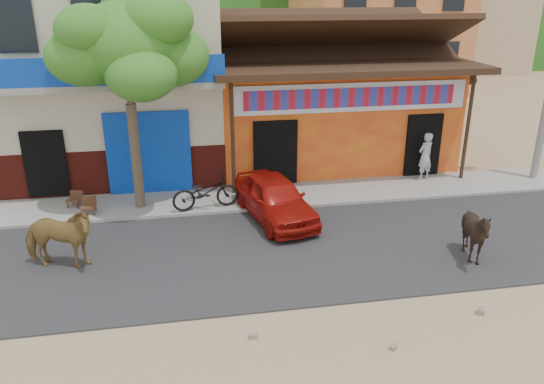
{
  "coord_description": "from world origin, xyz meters",
  "views": [
    {
      "loc": [
        -3.35,
        -8.86,
        6.1
      ],
      "look_at": [
        -1.22,
        3.0,
        1.4
      ],
      "focal_mm": 35.0,
      "sensor_mm": 36.0,
      "label": 1
    }
  ],
  "objects": [
    {
      "name": "dance_club",
      "position": [
        2.0,
        10.0,
        1.8
      ],
      "size": [
        8.0,
        6.0,
        3.6
      ],
      "primitive_type": "cube",
      "color": "orange",
      "rests_on": "ground"
    },
    {
      "name": "red_car",
      "position": [
        -0.88,
        4.44,
        0.64
      ],
      "size": [
        2.15,
        3.77,
        1.21
      ],
      "primitive_type": "imported",
      "rotation": [
        0.0,
        0.0,
        0.22
      ],
      "color": "#A4130B",
      "rests_on": "road"
    },
    {
      "name": "cow_dark",
      "position": [
        3.28,
        1.24,
        0.72
      ],
      "size": [
        1.63,
        1.59,
        1.35
      ],
      "primitive_type": "imported",
      "rotation": [
        0.0,
        0.0,
        -0.98
      ],
      "color": "black",
      "rests_on": "road"
    },
    {
      "name": "cow_tan",
      "position": [
        -6.2,
        2.57,
        0.78
      ],
      "size": [
        1.89,
        1.19,
        1.48
      ],
      "primitive_type": "imported",
      "rotation": [
        0.0,
        0.0,
        1.34
      ],
      "color": "olive",
      "rests_on": "road"
    },
    {
      "name": "pedestrian",
      "position": [
        4.5,
        6.51,
        0.91
      ],
      "size": [
        0.68,
        0.57,
        1.58
      ],
      "primitive_type": "imported",
      "rotation": [
        0.0,
        0.0,
        3.52
      ],
      "color": "#BBBBBB",
      "rests_on": "sidewalk"
    },
    {
      "name": "ground",
      "position": [
        0.0,
        0.0,
        0.0
      ],
      "size": [
        120.0,
        120.0,
        0.0
      ],
      "primitive_type": "plane",
      "color": "#9E825B",
      "rests_on": "ground"
    },
    {
      "name": "tree",
      "position": [
        -4.6,
        5.8,
        3.12
      ],
      "size": [
        3.0,
        3.0,
        6.0
      ],
      "primitive_type": null,
      "color": "#2D721E",
      "rests_on": "sidewalk"
    },
    {
      "name": "scooter",
      "position": [
        -2.73,
        5.3,
        0.62
      ],
      "size": [
        2.0,
        0.98,
        1.01
      ],
      "primitive_type": "imported",
      "rotation": [
        0.0,
        0.0,
        1.74
      ],
      "color": "black",
      "rests_on": "sidewalk"
    },
    {
      "name": "apartment_rear",
      "position": [
        18.0,
        30.0,
        5.0
      ],
      "size": [
        8.0,
        8.0,
        10.0
      ],
      "primitive_type": "cube",
      "color": "tan",
      "rests_on": "ground"
    },
    {
      "name": "cafe_building",
      "position": [
        -5.5,
        10.0,
        3.5
      ],
      "size": [
        7.0,
        6.0,
        7.0
      ],
      "primitive_type": "cube",
      "color": "beige",
      "rests_on": "ground"
    },
    {
      "name": "road",
      "position": [
        0.0,
        2.5,
        0.02
      ],
      "size": [
        60.0,
        5.0,
        0.04
      ],
      "primitive_type": "cube",
      "color": "#28282B",
      "rests_on": "ground"
    },
    {
      "name": "sidewalk",
      "position": [
        0.0,
        6.0,
        0.06
      ],
      "size": [
        60.0,
        2.0,
        0.12
      ],
      "primitive_type": "cube",
      "color": "gray",
      "rests_on": "ground"
    },
    {
      "name": "cafe_chair_left",
      "position": [
        -6.46,
        6.12,
        0.53
      ],
      "size": [
        0.48,
        0.48,
        0.82
      ],
      "primitive_type": null,
      "rotation": [
        0.0,
        0.0,
        -0.3
      ],
      "color": "#442C16",
      "rests_on": "sidewalk"
    },
    {
      "name": "cafe_chair_right",
      "position": [
        -6.0,
        5.52,
        0.54
      ],
      "size": [
        0.41,
        0.41,
        0.84
      ],
      "primitive_type": null,
      "rotation": [
        0.0,
        0.0,
        -0.04
      ],
      "color": "#493218",
      "rests_on": "sidewalk"
    }
  ]
}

